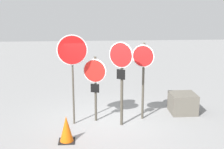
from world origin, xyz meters
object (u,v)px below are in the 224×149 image
stop_sign_0 (72,56)px  stop_sign_2 (121,69)px  traffic_cone_0 (66,129)px  storage_crate (183,103)px  stop_sign_3 (143,66)px  stop_sign_1 (95,77)px

stop_sign_0 → stop_sign_2: 1.48m
traffic_cone_0 → storage_crate: traffic_cone_0 is taller
stop_sign_2 → stop_sign_3: bearing=64.9°
traffic_cone_0 → stop_sign_1: bearing=60.2°
stop_sign_2 → storage_crate: size_ratio=3.01×
stop_sign_1 → stop_sign_0: bearing=-142.7°
stop_sign_2 → traffic_cone_0: 2.34m
stop_sign_3 → stop_sign_2: bearing=-122.0°
stop_sign_3 → storage_crate: bearing=43.6°
stop_sign_0 → stop_sign_1: stop_sign_0 is taller
stop_sign_3 → traffic_cone_0: stop_sign_3 is taller
traffic_cone_0 → stop_sign_2: bearing=32.8°
stop_sign_1 → stop_sign_2: stop_sign_2 is taller
stop_sign_0 → stop_sign_2: size_ratio=1.08×
traffic_cone_0 → storage_crate: 4.24m
stop_sign_2 → traffic_cone_0: (-1.57, -1.01, -1.41)m
traffic_cone_0 → storage_crate: size_ratio=0.85×
stop_sign_1 → storage_crate: bearing=30.2°
traffic_cone_0 → storage_crate: bearing=27.3°
stop_sign_2 → traffic_cone_0: stop_sign_2 is taller
stop_sign_1 → storage_crate: 3.19m
stop_sign_2 → storage_crate: stop_sign_2 is taller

